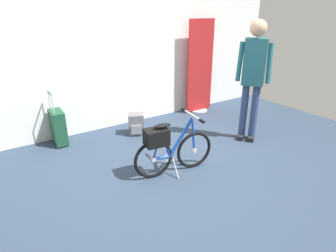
{
  "coord_description": "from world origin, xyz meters",
  "views": [
    {
      "loc": [
        -1.91,
        -2.49,
        1.95
      ],
      "look_at": [
        -0.04,
        0.33,
        0.55
      ],
      "focal_mm": 30.21,
      "sensor_mm": 36.0,
      "label": 1
    }
  ],
  "objects": [
    {
      "name": "backpack_on_floor",
      "position": [
        0.06,
        1.45,
        0.17
      ],
      "size": [
        0.32,
        0.31,
        0.35
      ],
      "color": "slate",
      "rests_on": "ground_plane"
    },
    {
      "name": "ground_plane",
      "position": [
        0.0,
        0.0,
        0.0
      ],
      "size": [
        6.95,
        6.95,
        0.0
      ],
      "primitive_type": "plane",
      "color": "#2D3D51"
    },
    {
      "name": "back_wall",
      "position": [
        0.0,
        2.04,
        1.49
      ],
      "size": [
        6.95,
        0.1,
        2.97
      ],
      "primitive_type": "cube",
      "color": "white",
      "rests_on": "ground_plane"
    },
    {
      "name": "rolling_suitcase",
      "position": [
        -1.1,
        1.77,
        0.28
      ],
      "size": [
        0.19,
        0.36,
        0.83
      ],
      "color": "#19472D",
      "rests_on": "ground_plane"
    },
    {
      "name": "folding_bike_foreground",
      "position": [
        -0.17,
        0.11,
        0.37
      ],
      "size": [
        1.08,
        0.53,
        0.77
      ],
      "color": "black",
      "rests_on": "ground_plane"
    },
    {
      "name": "floor_banner_stand",
      "position": [
        1.69,
        1.79,
        0.81
      ],
      "size": [
        0.6,
        0.36,
        1.8
      ],
      "color": "#B7B7BC",
      "rests_on": "ground_plane"
    },
    {
      "name": "visitor_near_wall",
      "position": [
        1.49,
        0.31,
        1.07
      ],
      "size": [
        0.39,
        0.44,
        1.83
      ],
      "color": "navy",
      "rests_on": "ground_plane"
    }
  ]
}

